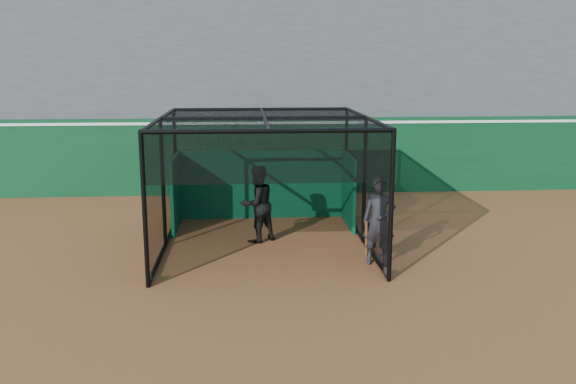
{
  "coord_description": "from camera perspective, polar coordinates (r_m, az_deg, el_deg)",
  "views": [
    {
      "loc": [
        -0.2,
        -11.37,
        4.25
      ],
      "look_at": [
        0.75,
        2.0,
        1.4
      ],
      "focal_mm": 38.0,
      "sensor_mm": 36.0,
      "label": 1
    }
  ],
  "objects": [
    {
      "name": "on_deck_player",
      "position": [
        13.1,
        8.51,
        -2.69
      ],
      "size": [
        0.79,
        0.61,
        1.92
      ],
      "color": "black",
      "rests_on": "ground"
    },
    {
      "name": "grandstand",
      "position": [
        23.65,
        -3.67,
        12.53
      ],
      "size": [
        50.0,
        7.85,
        8.95
      ],
      "color": "#4C4C4F",
      "rests_on": "ground"
    },
    {
      "name": "ground",
      "position": [
        12.14,
        -2.9,
        -8.5
      ],
      "size": [
        120.0,
        120.0,
        0.0
      ],
      "primitive_type": "plane",
      "color": "brown",
      "rests_on": "ground"
    },
    {
      "name": "outfield_wall",
      "position": [
        20.09,
        -3.46,
        3.51
      ],
      "size": [
        50.0,
        0.5,
        2.5
      ],
      "color": "#0A3B1D",
      "rests_on": "ground"
    },
    {
      "name": "batting_cage",
      "position": [
        14.28,
        -2.18,
        0.89
      ],
      "size": [
        4.81,
        5.46,
        3.01
      ],
      "color": "black",
      "rests_on": "ground"
    },
    {
      "name": "batter",
      "position": [
        14.65,
        -2.9,
        -1.11
      ],
      "size": [
        1.15,
        1.1,
        1.86
      ],
      "primitive_type": "imported",
      "rotation": [
        0.0,
        0.0,
        3.76
      ],
      "color": "black",
      "rests_on": "ground"
    }
  ]
}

